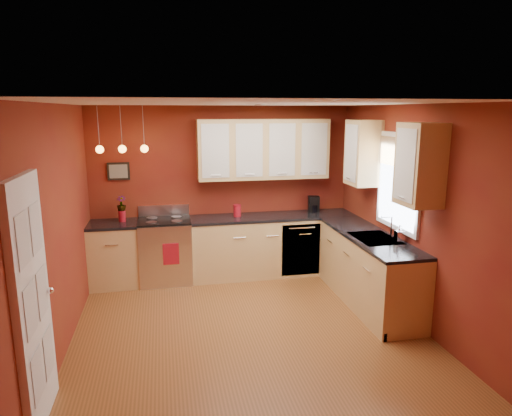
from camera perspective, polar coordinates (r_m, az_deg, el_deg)
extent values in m
plane|color=brown|center=(5.56, -0.96, -14.94)|extent=(4.20, 4.20, 0.00)
cube|color=white|center=(4.95, -1.06, 12.95)|extent=(4.00, 4.20, 0.02)
cube|color=maroon|center=(7.13, -4.12, 2.16)|extent=(4.00, 0.02, 2.60)
cube|color=maroon|center=(3.16, 6.17, -10.82)|extent=(4.00, 0.02, 2.60)
cube|color=maroon|center=(5.13, -23.54, -2.75)|extent=(0.02, 4.20, 2.60)
cube|color=maroon|center=(5.80, 18.81, -0.76)|extent=(0.02, 4.20, 2.60)
cube|color=tan|center=(7.02, -17.22, -5.67)|extent=(0.70, 0.60, 0.90)
cube|color=tan|center=(7.17, 2.11, -4.74)|extent=(2.54, 0.60, 0.90)
cube|color=tan|center=(6.27, 13.81, -7.59)|extent=(0.60, 2.10, 0.90)
cube|color=black|center=(6.90, -17.46, -1.94)|extent=(0.70, 0.62, 0.04)
cube|color=black|center=(7.05, 2.14, -1.08)|extent=(2.54, 0.62, 0.04)
cube|color=black|center=(6.13, 14.03, -3.45)|extent=(0.62, 2.10, 0.04)
cube|color=silver|center=(6.98, -11.23, -5.37)|extent=(0.76, 0.64, 0.92)
cube|color=black|center=(6.69, -11.21, -5.96)|extent=(0.55, 0.02, 0.32)
cylinder|color=silver|center=(6.61, -11.29, -4.01)|extent=(0.60, 0.02, 0.02)
cube|color=black|center=(6.85, -11.39, -1.57)|extent=(0.76, 0.60, 0.03)
cylinder|color=gray|center=(6.71, -12.93, -1.75)|extent=(0.16, 0.16, 0.01)
cylinder|color=gray|center=(6.71, -9.86, -1.62)|extent=(0.16, 0.16, 0.01)
cylinder|color=gray|center=(6.99, -12.89, -1.21)|extent=(0.16, 0.16, 0.01)
cylinder|color=gray|center=(6.99, -9.93, -1.08)|extent=(0.16, 0.16, 0.01)
cube|color=silver|center=(7.12, -11.45, -0.27)|extent=(0.76, 0.04, 0.16)
cube|color=silver|center=(7.00, 5.63, -5.22)|extent=(0.60, 0.02, 0.80)
cube|color=gray|center=(6.01, 14.65, -3.87)|extent=(0.50, 0.70, 0.05)
cube|color=black|center=(6.16, 13.95, -3.54)|extent=(0.42, 0.30, 0.02)
cube|color=black|center=(5.86, 15.37, -4.40)|extent=(0.42, 0.30, 0.02)
cylinder|color=white|center=(6.06, 16.60, -2.21)|extent=(0.02, 0.02, 0.28)
cylinder|color=white|center=(6.00, 16.08, -1.05)|extent=(0.16, 0.02, 0.02)
cube|color=white|center=(5.98, 17.43, 3.12)|extent=(0.04, 1.02, 1.22)
cube|color=white|center=(5.98, 17.31, 3.12)|extent=(0.01, 0.90, 1.10)
cube|color=#97714B|center=(5.92, 17.40, 6.65)|extent=(0.02, 0.96, 0.36)
cube|color=white|center=(4.10, -26.18, -10.69)|extent=(0.06, 0.82, 2.05)
cube|color=silver|center=(3.75, -27.14, -3.57)|extent=(0.00, 0.28, 0.40)
cube|color=silver|center=(4.09, -25.84, -2.24)|extent=(0.00, 0.28, 0.40)
cube|color=silver|center=(3.92, -26.36, -11.34)|extent=(0.00, 0.28, 0.40)
cube|color=silver|center=(4.24, -25.15, -9.46)|extent=(0.00, 0.28, 0.40)
cube|color=silver|center=(4.16, -25.62, -18.34)|extent=(0.00, 0.28, 0.40)
cube|color=silver|center=(4.47, -24.50, -16.06)|extent=(0.00, 0.28, 0.40)
sphere|color=white|center=(4.39, -24.33, -9.36)|extent=(0.06, 0.06, 0.06)
cube|color=tan|center=(6.98, 0.92, 7.36)|extent=(2.00, 0.35, 0.90)
cube|color=tan|center=(5.89, 16.17, 6.01)|extent=(0.35, 1.95, 0.90)
cube|color=black|center=(7.03, -16.81, 4.42)|extent=(0.32, 0.03, 0.26)
cylinder|color=gray|center=(6.67, -19.13, 9.50)|extent=(0.01, 0.01, 0.60)
sphere|color=#FFA53F|center=(6.69, -18.95, 6.94)|extent=(0.11, 0.11, 0.11)
cylinder|color=gray|center=(6.64, -16.53, 9.66)|extent=(0.01, 0.01, 0.60)
sphere|color=#FFA53F|center=(6.66, -16.37, 7.08)|extent=(0.11, 0.11, 0.11)
cylinder|color=gray|center=(6.62, -13.90, 9.79)|extent=(0.01, 0.01, 0.60)
sphere|color=#FFA53F|center=(6.64, -13.77, 7.21)|extent=(0.11, 0.11, 0.11)
cylinder|color=maroon|center=(6.95, -2.36, -0.39)|extent=(0.11, 0.11, 0.17)
cylinder|color=maroon|center=(6.93, -2.37, 0.35)|extent=(0.12, 0.12, 0.02)
cylinder|color=maroon|center=(6.92, -16.40, -0.97)|extent=(0.10, 0.10, 0.16)
imported|color=maroon|center=(6.88, -16.49, 0.48)|extent=(0.14, 0.14, 0.23)
cube|color=black|center=(7.34, 7.23, 0.52)|extent=(0.20, 0.17, 0.25)
cylinder|color=black|center=(7.31, 7.34, -0.07)|extent=(0.11, 0.11, 0.11)
imported|color=white|center=(5.86, 17.49, -3.07)|extent=(0.10, 0.10, 0.22)
cube|color=maroon|center=(6.65, -10.58, -5.69)|extent=(0.23, 0.02, 0.31)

